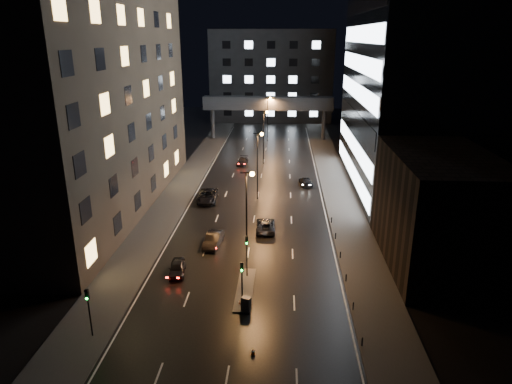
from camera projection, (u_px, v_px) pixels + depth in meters
ground at (261, 176)px, 79.92m from camera, size 160.00×160.00×0.00m
sidewalk_left at (185, 183)px, 75.89m from camera, size 5.00×110.00×0.15m
sidewalk_right at (336, 186)px, 74.46m from camera, size 5.00×110.00×0.15m
building_left at (84, 62)px, 59.62m from camera, size 15.00×48.00×40.00m
building_right_low at (438, 210)px, 47.56m from camera, size 10.00×18.00×12.00m
building_right_glass at (429, 41)px, 67.42m from camera, size 20.00×36.00×45.00m
building_far at (272, 76)px, 130.64m from camera, size 34.00×14.00×25.00m
skybridge at (268, 104)px, 105.55m from camera, size 30.00×3.00×10.00m
median_island at (245, 289)px, 44.00m from camera, size 1.60×8.00×0.15m
traffic_signal_near at (247, 249)px, 45.37m from camera, size 0.28×0.34×4.40m
traffic_signal_far at (242, 277)px, 40.18m from camera, size 0.28×0.34×4.40m
traffic_signal_corner at (88, 306)px, 36.19m from camera, size 0.28×0.34×4.40m
bollard_row at (343, 266)px, 47.56m from camera, size 0.12×25.12×0.90m
streetlight_near at (248, 205)px, 47.59m from camera, size 1.45×0.50×10.15m
streetlight_mid_a at (259, 157)px, 66.47m from camera, size 1.45×0.50×10.15m
streetlight_mid_b at (264, 130)px, 85.36m from camera, size 1.45×0.50×10.15m
streetlight_far at (268, 113)px, 104.24m from camera, size 1.45×0.50×10.15m
car_away_a at (177, 268)px, 46.79m from camera, size 2.07×4.07×1.33m
car_away_b at (213, 240)px, 53.06m from camera, size 2.10×4.81×1.54m
car_away_c at (208, 196)px, 67.42m from camera, size 2.96×6.04×1.65m
car_away_d at (242, 161)px, 86.70m from camera, size 2.13×4.56×1.29m
car_toward_a at (266, 225)px, 57.25m from camera, size 2.50×5.12×1.40m
car_toward_b at (306, 181)px, 74.75m from camera, size 2.35×4.61×1.28m
utility_cabinet at (246, 304)px, 40.24m from camera, size 0.93×0.80×1.33m
cone_a at (253, 352)px, 35.02m from camera, size 0.34×0.34×0.50m
cone_b at (240, 303)px, 41.49m from camera, size 0.37×0.37×0.48m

